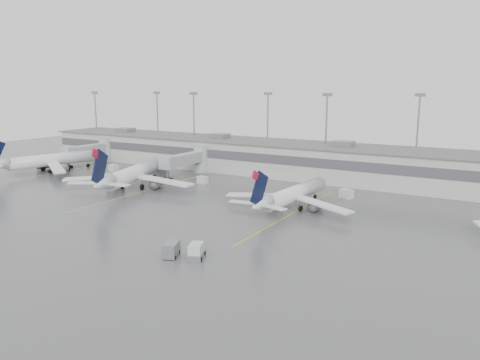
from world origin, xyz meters
The scene contains 18 objects.
ground centered at (0.00, 0.00, 0.00)m, with size 260.00×260.00×0.00m, color #525255.
terminal centered at (-0.01, 57.98, 4.17)m, with size 152.00×17.00×9.45m.
light_masts centered at (0.00, 63.75, 12.03)m, with size 142.40×8.00×20.60m.
jet_bridge_left centered at (-55.50, 45.72, 3.87)m, with size 4.00×17.20×7.00m.
jet_bridge_right centered at (-20.50, 45.72, 3.87)m, with size 4.00×17.20×7.00m.
stand_markings centered at (0.00, 24.00, 0.01)m, with size 105.25×40.00×0.01m.
jet_far_left centered at (-54.62, 28.93, 3.26)m, with size 28.15×31.92×10.49m.
jet_mid_left centered at (-21.27, 25.16, 3.40)m, with size 28.73×32.72×10.93m.
jet_mid_right centered at (16.20, 26.91, 2.85)m, with size 25.26×28.38×9.18m.
baggage_tug centered at (15.80, -2.44, 0.77)m, with size 2.91×3.54×1.97m.
baggage_cart centered at (12.60, -3.64, 1.01)m, with size 2.74×3.44×1.93m.
gse_uld_a centered at (-41.13, 38.71, 0.89)m, with size 2.52×1.68×1.78m, color silver.
gse_uld_b centered at (-11.35, 37.48, 0.83)m, with size 2.35×1.56×1.66m, color silver.
gse_uld_c centered at (22.01, 40.37, 0.91)m, with size 2.56×1.71×1.81m, color silver.
gse_loader centered at (-25.82, 39.78, 1.15)m, with size 2.30×3.68×2.30m, color slate.
cone_a centered at (-41.87, 30.69, 0.36)m, with size 0.46×0.46×0.73m, color #FF3D05.
cone_b centered at (-25.44, 35.65, 0.32)m, with size 0.40×0.40×0.63m, color #FF3D05.
cone_c centered at (21.49, 39.12, 0.33)m, with size 0.41×0.41×0.65m, color #FF3D05.
Camera 1 is at (50.37, -49.45, 22.06)m, focal length 35.00 mm.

